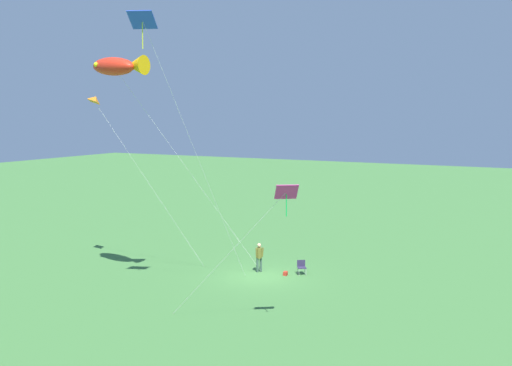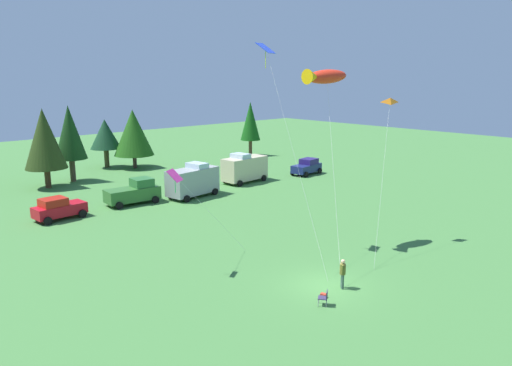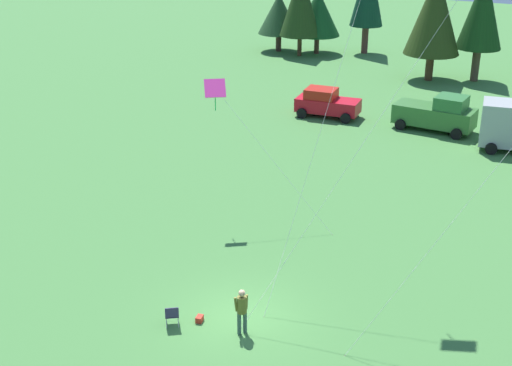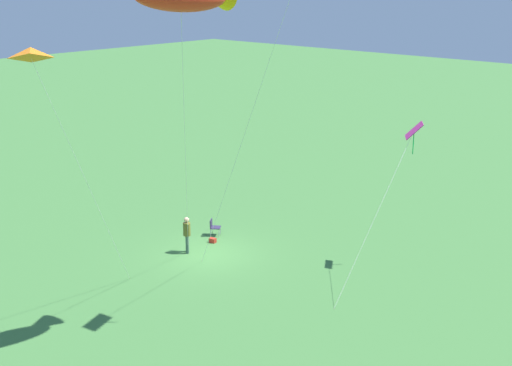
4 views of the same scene
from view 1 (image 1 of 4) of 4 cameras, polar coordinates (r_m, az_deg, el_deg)
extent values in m
plane|color=#407738|center=(35.00, 0.36, -8.88)|extent=(160.00, 160.00, 0.00)
cylinder|color=#395548|center=(35.88, 0.46, -7.79)|extent=(0.14, 0.14, 0.85)
cylinder|color=#395548|center=(35.80, 0.14, -7.82)|extent=(0.14, 0.14, 0.85)
cylinder|color=brown|center=(35.66, 0.30, -6.66)|extent=(0.48, 0.48, 0.62)
sphere|color=tan|center=(35.56, 0.30, -5.94)|extent=(0.24, 0.24, 0.24)
cylinder|color=brown|center=(35.68, 0.63, -6.61)|extent=(0.16, 0.17, 0.56)
cylinder|color=brown|center=(35.53, 0.04, -6.66)|extent=(0.14, 0.14, 0.55)
cube|color=#312A4A|center=(35.36, 4.38, -8.04)|extent=(0.67, 0.67, 0.04)
cube|color=#312A4A|center=(35.52, 4.32, -7.63)|extent=(0.42, 0.31, 0.40)
cylinder|color=#A5A8AD|center=(35.26, 4.79, -8.44)|extent=(0.03, 0.03, 0.42)
cylinder|color=#A5A8AD|center=(35.18, 4.11, -8.47)|extent=(0.03, 0.03, 0.42)
cylinder|color=#A5A8AD|center=(35.65, 4.65, -8.26)|extent=(0.03, 0.03, 0.42)
cylinder|color=#A5A8AD|center=(35.57, 3.98, -8.29)|extent=(0.03, 0.03, 0.42)
cube|color=red|center=(35.24, 2.82, -8.60)|extent=(0.27, 0.35, 0.22)
ellipsoid|color=red|center=(32.82, -13.44, 10.75)|extent=(3.47, 1.84, 1.13)
cone|color=#F4B00B|center=(31.88, -11.42, 10.92)|extent=(1.14, 1.01, 1.01)
sphere|color=yellow|center=(33.19, -14.99, 10.85)|extent=(0.25, 0.25, 0.25)
cylinder|color=silver|center=(33.66, -6.11, 0.71)|extent=(5.63, 6.17, 11.83)
cylinder|color=#4C3823|center=(35.96, 0.53, -8.45)|extent=(0.04, 0.04, 0.01)
cube|color=#D53090|center=(24.99, 2.92, -0.86)|extent=(1.17, 1.10, 0.68)
cylinder|color=#10C249|center=(25.08, 2.91, -2.14)|extent=(0.04, 0.04, 0.94)
cylinder|color=silver|center=(26.78, -2.85, -7.01)|extent=(5.75, 0.22, 6.13)
cylinder|color=#4C3823|center=(29.07, -7.92, -12.24)|extent=(0.04, 0.04, 0.01)
pyramid|color=orange|center=(37.24, -15.00, 7.70)|extent=(1.20, 1.12, 0.57)
cylinder|color=silver|center=(36.85, -10.04, -0.23)|extent=(5.61, 3.10, 10.04)
cylinder|color=#4C3823|center=(37.43, -5.00, -7.87)|extent=(0.04, 0.04, 0.01)
cube|color=blue|center=(29.00, -10.79, 15.02)|extent=(1.47, 1.35, 0.70)
cylinder|color=yellow|center=(28.90, -10.75, 13.62)|extent=(0.04, 0.04, 1.19)
cylinder|color=silver|center=(31.20, -5.39, 1.94)|extent=(1.55, 7.04, 13.66)
cylinder|color=#4C3823|center=(35.00, -1.02, -8.88)|extent=(0.04, 0.04, 0.01)
camera|label=2|loc=(47.42, 35.00, 8.63)|focal=35.00mm
camera|label=3|loc=(55.88, 0.25, 11.99)|focal=50.00mm
camera|label=4|loc=(37.81, -51.05, 8.96)|focal=50.00mm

